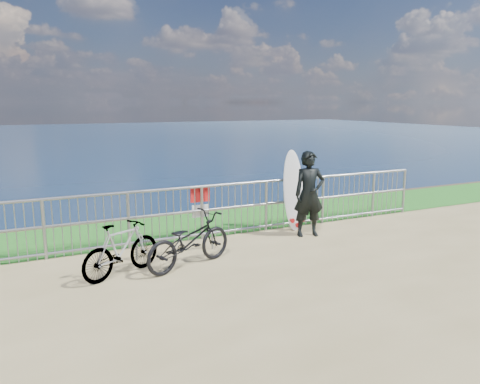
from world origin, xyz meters
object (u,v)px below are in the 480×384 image
surfer (309,194)px  surfboard (294,193)px  bicycle_near (189,241)px  bicycle_far (121,249)px

surfer → surfboard: 0.58m
bicycle_near → bicycle_far: bearing=65.3°
bicycle_far → surfboard: bearing=-98.6°
surfer → bicycle_far: surfer is taller
surfboard → bicycle_far: (-4.02, -1.23, -0.37)m
surfboard → surfer: bearing=-88.2°
surfer → bicycle_near: surfer is taller
surfboard → bicycle_near: (-2.90, -1.31, -0.35)m
surfboard → bicycle_far: bearing=-163.0°
surfer → bicycle_far: size_ratio=1.21×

